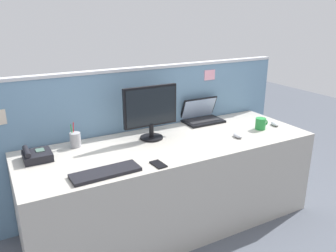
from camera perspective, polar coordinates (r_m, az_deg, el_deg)
name	(u,v)px	position (r m, az deg, el deg)	size (l,w,h in m)	color
ground_plane	(171,221)	(2.96, 0.48, -15.67)	(10.00, 10.00, 0.00)	#4C515B
desk	(171,184)	(2.78, 0.50, -9.62)	(2.28, 0.79, 0.71)	#ADA89E
cubicle_divider	(147,136)	(3.02, -3.52, -1.68)	(2.69, 0.08, 1.24)	#6084A3
desktop_monitor	(151,110)	(2.64, -2.94, 2.75)	(0.44, 0.18, 0.42)	black
laptop	(201,116)	(3.13, 5.59, 1.75)	(0.35, 0.24, 0.22)	black
desk_phone	(36,155)	(2.49, -21.19, -4.61)	(0.18, 0.19, 0.09)	black
keyboard_main	(106,172)	(2.17, -10.40, -7.66)	(0.43, 0.15, 0.02)	black
computer_mouse_right_hand	(275,124)	(3.15, 17.48, 0.36)	(0.06, 0.10, 0.03)	#B2B5BC
computer_mouse_left_hand	(238,135)	(2.78, 11.63, -1.56)	(0.06, 0.10, 0.03)	#B2B5BC
pen_cup	(75,140)	(2.62, -15.27, -2.22)	(0.08, 0.08, 0.19)	#99999E
cell_phone_black_slab	(158,164)	(2.26, -1.62, -6.43)	(0.07, 0.13, 0.01)	black
coffee_mug	(261,124)	(3.01, 15.27, 0.39)	(0.12, 0.09, 0.10)	#238438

